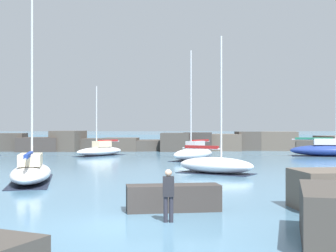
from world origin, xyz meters
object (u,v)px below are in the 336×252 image
object	(u,v)px
sailboat_moored_3	(100,150)
person_on_rocks	(168,193)
sailboat_moored_1	(31,171)
sailboat_moored_0	(216,165)
sailboat_moored_5	(330,150)
sailboat_moored_6	(194,153)

from	to	relation	value
sailboat_moored_3	person_on_rocks	size ratio (longest dim) A/B	4.30
sailboat_moored_1	sailboat_moored_0	bearing A→B (deg)	20.49
sailboat_moored_5	sailboat_moored_6	xyz separation A→B (m)	(-14.65, -4.78, -0.01)
sailboat_moored_5	person_on_rocks	xyz separation A→B (m)	(-18.35, -32.57, 0.27)
sailboat_moored_1	person_on_rocks	distance (m)	13.50
sailboat_moored_1	person_on_rocks	bearing A→B (deg)	-58.01
sailboat_moored_5	person_on_rocks	bearing A→B (deg)	-119.39
sailboat_moored_0	sailboat_moored_1	bearing A→B (deg)	-159.51
person_on_rocks	sailboat_moored_5	bearing A→B (deg)	60.61
sailboat_moored_3	sailboat_moored_6	xyz separation A→B (m)	(9.27, -7.05, 0.11)
sailboat_moored_0	sailboat_moored_1	xyz separation A→B (m)	(-11.03, -4.12, 0.02)
person_on_rocks	sailboat_moored_6	bearing A→B (deg)	82.42
sailboat_moored_3	sailboat_moored_5	size ratio (longest dim) A/B	0.87
sailboat_moored_5	sailboat_moored_6	distance (m)	15.40
sailboat_moored_1	person_on_rocks	size ratio (longest dim) A/B	6.28
sailboat_moored_1	sailboat_moored_3	xyz separation A→B (m)	(1.57, 23.40, -0.03)
sailboat_moored_1	sailboat_moored_5	xyz separation A→B (m)	(25.49, 21.12, 0.09)
sailboat_moored_6	person_on_rocks	size ratio (longest dim) A/B	5.88
sailboat_moored_3	sailboat_moored_5	xyz separation A→B (m)	(23.92, -2.27, 0.12)
sailboat_moored_1	sailboat_moored_5	distance (m)	33.11
sailboat_moored_3	sailboat_moored_6	bearing A→B (deg)	-37.24
person_on_rocks	sailboat_moored_0	bearing A→B (deg)	75.99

